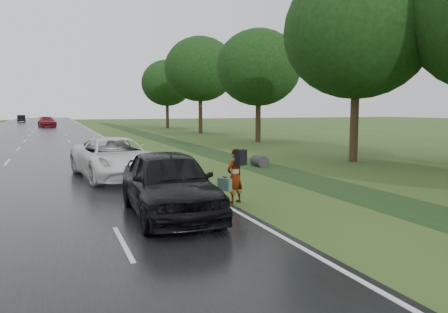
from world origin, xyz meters
TOP-DOWN VIEW (x-y plane):
  - road at (0.00, 45.00)m, footprint 14.00×180.00m
  - edge_stripe_east at (6.75, 45.00)m, footprint 0.12×180.00m
  - center_line at (0.00, 45.00)m, footprint 0.12×180.00m
  - drainage_ditch at (11.50, 18.71)m, footprint 2.20×120.00m
  - tree_east_b at (17.00, 10.00)m, footprint 7.60×7.60m
  - tree_east_c at (18.20, 24.00)m, footprint 7.00×7.00m
  - tree_east_d at (17.80, 38.00)m, footprint 8.00×8.00m
  - tree_east_f at (17.50, 52.00)m, footprint 7.20×7.20m
  - pedestrian at (7.19, 2.85)m, footprint 0.86×0.67m
  - white_pickup at (4.52, 8.83)m, footprint 3.36×6.01m
  - dark_sedan at (4.99, 2.00)m, footprint 2.13×5.03m
  - far_car_red at (1.46, 61.93)m, footprint 2.93×5.57m
  - far_car_dark at (-3.67, 90.06)m, footprint 1.72×4.43m

SIDE VIEW (x-z plane):
  - road at x=0.00m, z-range 0.00..0.04m
  - drainage_ditch at x=11.50m, z-range -0.24..0.32m
  - edge_stripe_east at x=6.75m, z-range 0.04..0.05m
  - center_line at x=0.00m, z-range 0.04..0.05m
  - far_car_dark at x=-3.67m, z-range 0.04..1.48m
  - far_car_red at x=1.46m, z-range 0.04..1.58m
  - pedestrian at x=7.19m, z-range 0.03..1.64m
  - white_pickup at x=4.52m, z-range 0.04..1.63m
  - dark_sedan at x=4.99m, z-range 0.04..1.74m
  - tree_east_c at x=18.20m, z-range 1.49..10.78m
  - tree_east_f at x=17.50m, z-range 1.56..11.18m
  - tree_east_b at x=17.00m, z-range 1.63..11.74m
  - tree_east_d at x=17.80m, z-range 1.77..12.53m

